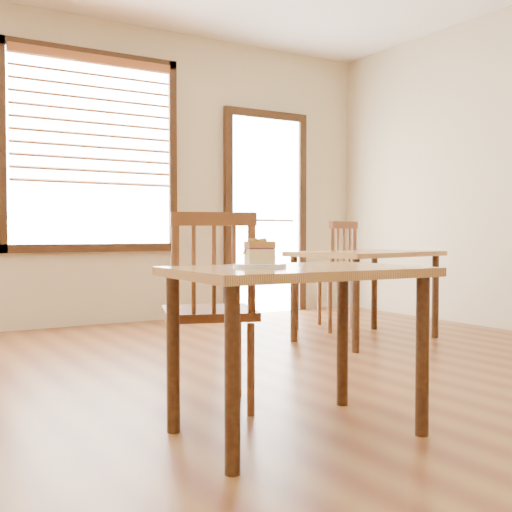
% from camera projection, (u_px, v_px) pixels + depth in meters
% --- Properties ---
extents(ground, '(8.00, 8.00, 0.00)m').
position_uv_depth(ground, '(310.00, 443.00, 2.75)').
color(ground, brown).
extents(room_shell, '(8.00, 8.00, 8.00)m').
position_uv_depth(room_shell, '(312.00, 11.00, 2.68)').
color(room_shell, beige).
rests_on(room_shell, ground).
extents(window_right, '(1.76, 0.10, 1.96)m').
position_uv_depth(window_right, '(93.00, 140.00, 6.22)').
color(window_right, white).
rests_on(window_right, room_shell).
extents(entry_door, '(1.08, 0.06, 2.29)m').
position_uv_depth(entry_door, '(266.00, 208.00, 7.30)').
color(entry_door, white).
rests_on(entry_door, ground).
extents(cafe_table_main, '(1.12, 0.77, 0.75)m').
position_uv_depth(cafe_table_main, '(297.00, 292.00, 2.85)').
color(cafe_table_main, tan).
rests_on(cafe_table_main, ground).
extents(cafe_chair_main, '(0.59, 0.59, 1.01)m').
position_uv_depth(cafe_chair_main, '(210.00, 310.00, 3.25)').
color(cafe_chair_main, brown).
rests_on(cafe_chair_main, ground).
extents(cafe_table_second, '(1.32, 0.99, 0.75)m').
position_uv_depth(cafe_table_second, '(366.00, 263.00, 5.42)').
color(cafe_table_second, tan).
rests_on(cafe_table_second, ground).
extents(cafe_chair_second, '(0.58, 0.58, 1.02)m').
position_uv_depth(cafe_chair_second, '(329.00, 274.00, 6.00)').
color(cafe_chair_second, brown).
rests_on(cafe_chair_second, ground).
extents(plate, '(0.23, 0.23, 0.02)m').
position_uv_depth(plate, '(260.00, 266.00, 2.79)').
color(plate, white).
rests_on(plate, cafe_table_main).
extents(cake_slice, '(0.14, 0.12, 0.11)m').
position_uv_depth(cake_slice, '(259.00, 251.00, 2.79)').
color(cake_slice, '#FFDD90').
rests_on(cake_slice, plate).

